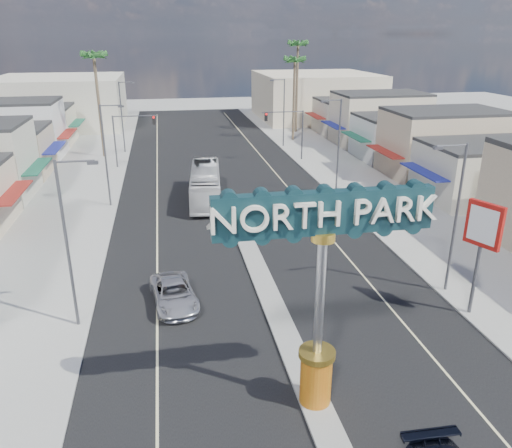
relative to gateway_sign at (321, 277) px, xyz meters
name	(u,v)px	position (x,y,z in m)	size (l,w,h in m)	color
ground	(228,200)	(0.00, 28.02, -5.93)	(160.00, 160.00, 0.00)	gray
road	(228,200)	(0.00, 28.02, -5.92)	(20.00, 120.00, 0.01)	black
median_island	(260,275)	(0.00, 12.02, -5.85)	(1.30, 30.00, 0.16)	gray
sidewalk_left	(71,208)	(-14.00, 28.02, -5.87)	(8.00, 120.00, 0.12)	gray
sidewalk_right	(369,191)	(14.00, 28.02, -5.87)	(8.00, 120.00, 0.12)	gray
storefront_row_right	(406,134)	(24.00, 41.02, -2.93)	(12.00, 42.00, 6.00)	#B7B29E
backdrop_far_left	(61,102)	(-22.00, 73.02, -1.93)	(20.00, 20.00, 8.00)	#B7B29E
backdrop_far_right	(315,96)	(22.00, 73.02, -1.93)	(20.00, 20.00, 8.00)	beige
gateway_sign	(321,277)	(0.00, 0.00, 0.00)	(8.20, 1.50, 9.15)	#D34F10
traffic_signal_left	(130,131)	(-9.18, 42.02, -1.65)	(5.09, 0.45, 6.00)	#47474C
traffic_signal_right	(288,126)	(9.18, 42.02, -1.65)	(5.09, 0.45, 6.00)	#47474C
streetlight_l_near	(69,238)	(-10.43, 8.02, -0.86)	(2.03, 0.22, 9.00)	#47474C
streetlight_l_mid	(107,151)	(-10.43, 28.02, -0.86)	(2.03, 0.22, 9.00)	#47474C
streetlight_l_far	(123,114)	(-10.43, 50.02, -0.86)	(2.03, 0.22, 9.00)	#47474C
streetlight_r_near	(454,212)	(10.43, 8.02, -0.86)	(2.03, 0.22, 9.00)	#47474C
streetlight_r_mid	(337,142)	(10.43, 28.02, -0.86)	(2.03, 0.22, 9.00)	#47474C
streetlight_r_far	(283,109)	(10.43, 50.02, -0.86)	(2.03, 0.22, 9.00)	#47474C
palm_left_far	(94,61)	(-13.00, 48.02, 5.57)	(2.60, 2.60, 13.10)	brown
palm_right_mid	(295,64)	(13.00, 54.02, 4.67)	(2.60, 2.60, 12.10)	brown
palm_right_far	(298,49)	(15.00, 60.02, 6.46)	(2.60, 2.60, 14.10)	brown
suv_left	(174,294)	(-5.52, 9.39, -5.23)	(2.30, 5.00, 1.39)	#B6B5BA
car_parked_right	(321,212)	(6.92, 21.07, -5.19)	(1.56, 4.48, 1.48)	silver
city_bus	(205,184)	(-2.00, 28.34, -4.38)	(2.59, 11.09, 3.09)	silver
bank_pylon_sign	(483,231)	(10.49, 5.37, -1.00)	(1.03, 1.92, 6.35)	#47474C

